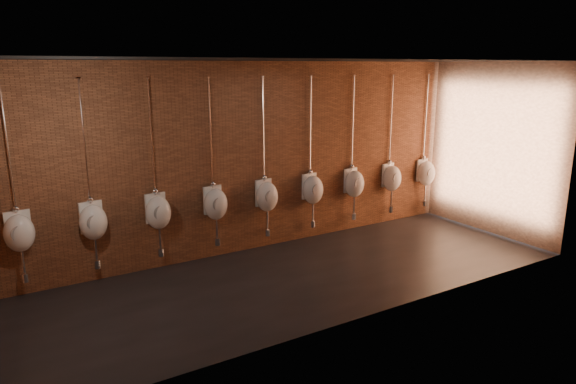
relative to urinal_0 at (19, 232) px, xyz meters
The scene contains 11 objects.
ground 4.02m from the urinal_0, 20.37° to the right, with size 8.50×8.50×0.00m, color black.
room_shell 4.05m from the urinal_0, 20.37° to the right, with size 8.54×3.04×3.22m.
urinal_0 is the anchor object (origin of this frame).
urinal_1 0.95m from the urinal_0, ahead, with size 0.45×0.40×2.72m.
urinal_2 1.90m from the urinal_0, ahead, with size 0.45×0.40×2.72m.
urinal_3 2.85m from the urinal_0, ahead, with size 0.45×0.40×2.72m.
urinal_4 3.80m from the urinal_0, ahead, with size 0.45×0.40×2.72m.
urinal_5 4.75m from the urinal_0, ahead, with size 0.45×0.40×2.72m.
urinal_6 5.70m from the urinal_0, ahead, with size 0.45×0.40×2.72m.
urinal_7 6.65m from the urinal_0, ahead, with size 0.45×0.40×2.72m.
urinal_8 7.60m from the urinal_0, ahead, with size 0.45×0.40×2.72m.
Camera 1 is at (-3.98, -6.11, 3.12)m, focal length 32.00 mm.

